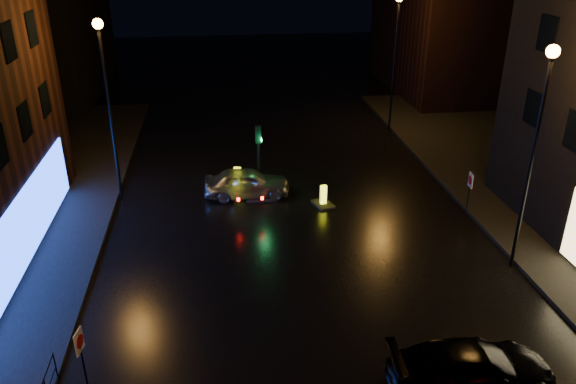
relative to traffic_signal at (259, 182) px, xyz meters
name	(u,v)px	position (x,y,z in m)	size (l,w,h in m)	color
building_far_left	(35,0)	(-14.80, 21.00, 6.50)	(8.00, 16.00, 14.00)	black
building_far_right	(447,12)	(16.20, 18.00, 5.50)	(8.00, 14.00, 12.00)	black
street_lamp_lfar	(106,85)	(-6.60, 0.00, 5.06)	(0.44, 0.44, 8.37)	black
street_lamp_rnear	(538,128)	(9.00, -8.00, 5.06)	(0.44, 0.44, 8.37)	black
street_lamp_rfar	(396,43)	(9.00, 8.00, 5.06)	(0.44, 0.44, 8.37)	black
traffic_signal	(259,182)	(0.00, 0.00, 0.00)	(1.40, 2.40, 3.45)	black
silver_hatchback	(247,183)	(-0.62, -0.37, 0.19)	(1.64, 4.07, 1.39)	#B5B7BD
dark_sedan	(472,368)	(4.76, -13.77, 0.18)	(1.90, 4.68, 1.36)	black
bollard_near	(323,201)	(2.84, -1.88, -0.28)	(1.05, 1.31, 1.00)	black
bollard_far	(238,185)	(-1.03, 0.38, -0.24)	(1.23, 1.54, 1.18)	black
road_sign_left	(80,347)	(-5.88, -12.50, 1.03)	(0.13, 0.50, 2.05)	black
road_sign_right	(470,184)	(9.10, -3.61, 1.00)	(0.09, 0.49, 2.01)	black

